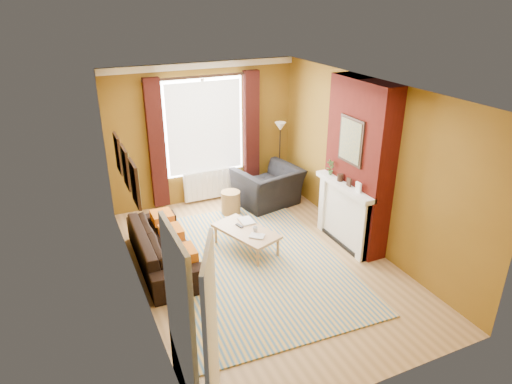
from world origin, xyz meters
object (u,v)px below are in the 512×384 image
coffee_table (246,232)px  wicker_stool (231,203)px  sofa (164,247)px  armchair (268,187)px  floor_lamp (280,138)px

coffee_table → wicker_stool: size_ratio=2.74×
coffee_table → sofa: bearing=154.3°
armchair → wicker_stool: bearing=-6.3°
coffee_table → wicker_stool: 1.42m
wicker_stool → armchair: bearing=5.6°
sofa → armchair: bearing=-60.9°
armchair → coffee_table: (-1.12, -1.47, -0.04)m
coffee_table → floor_lamp: floor_lamp is taller
coffee_table → floor_lamp: 2.65m
armchair → coffee_table: armchair is taller
wicker_stool → floor_lamp: size_ratio=0.30×
sofa → wicker_stool: 2.04m
sofa → armchair: size_ratio=1.77×
sofa → floor_lamp: floor_lamp is taller
wicker_stool → floor_lamp: (1.33, 0.53, 1.00)m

